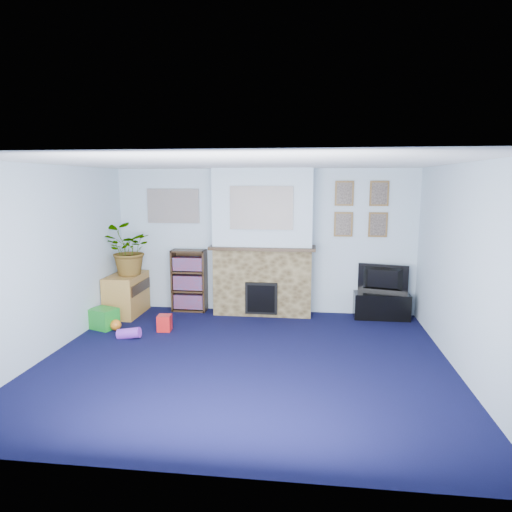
# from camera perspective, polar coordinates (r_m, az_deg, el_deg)

# --- Properties ---
(floor) EXTENTS (5.00, 4.50, 0.01)m
(floor) POSITION_cam_1_polar(r_m,az_deg,el_deg) (5.78, -1.40, -12.93)
(floor) COLOR black
(floor) RESTS_ON ground
(ceiling) EXTENTS (5.00, 4.50, 0.01)m
(ceiling) POSITION_cam_1_polar(r_m,az_deg,el_deg) (5.36, -1.51, 11.58)
(ceiling) COLOR white
(ceiling) RESTS_ON wall_back
(wall_back) EXTENTS (5.00, 0.04, 2.40)m
(wall_back) POSITION_cam_1_polar(r_m,az_deg,el_deg) (7.65, 1.02, 1.87)
(wall_back) COLOR silver
(wall_back) RESTS_ON ground
(wall_front) EXTENTS (5.00, 0.04, 2.40)m
(wall_front) POSITION_cam_1_polar(r_m,az_deg,el_deg) (3.30, -7.26, -8.15)
(wall_front) COLOR silver
(wall_front) RESTS_ON ground
(wall_left) EXTENTS (0.04, 4.50, 2.40)m
(wall_left) POSITION_cam_1_polar(r_m,az_deg,el_deg) (6.31, -24.53, -0.55)
(wall_left) COLOR silver
(wall_left) RESTS_ON ground
(wall_right) EXTENTS (0.04, 4.50, 2.40)m
(wall_right) POSITION_cam_1_polar(r_m,az_deg,el_deg) (5.65, 24.51, -1.60)
(wall_right) COLOR silver
(wall_right) RESTS_ON ground
(chimney_breast) EXTENTS (1.72, 0.50, 2.40)m
(chimney_breast) POSITION_cam_1_polar(r_m,az_deg,el_deg) (7.45, 0.85, 1.54)
(chimney_breast) COLOR brown
(chimney_breast) RESTS_ON ground
(collage_main) EXTENTS (1.00, 0.03, 0.68)m
(collage_main) POSITION_cam_1_polar(r_m,az_deg,el_deg) (7.19, 0.68, 6.04)
(collage_main) COLOR gray
(collage_main) RESTS_ON chimney_breast
(collage_left) EXTENTS (0.90, 0.03, 0.58)m
(collage_left) POSITION_cam_1_polar(r_m,az_deg,el_deg) (7.90, -10.31, 6.18)
(collage_left) COLOR gray
(collage_left) RESTS_ON wall_back
(portrait_tl) EXTENTS (0.30, 0.03, 0.40)m
(portrait_tl) POSITION_cam_1_polar(r_m,az_deg,el_deg) (7.55, 10.98, 7.69)
(portrait_tl) COLOR brown
(portrait_tl) RESTS_ON wall_back
(portrait_tr) EXTENTS (0.30, 0.03, 0.40)m
(portrait_tr) POSITION_cam_1_polar(r_m,az_deg,el_deg) (7.60, 15.15, 7.55)
(portrait_tr) COLOR brown
(portrait_tr) RESTS_ON wall_back
(portrait_bl) EXTENTS (0.30, 0.03, 0.40)m
(portrait_bl) POSITION_cam_1_polar(r_m,az_deg,el_deg) (7.57, 10.86, 3.91)
(portrait_bl) COLOR brown
(portrait_bl) RESTS_ON wall_back
(portrait_br) EXTENTS (0.30, 0.03, 0.40)m
(portrait_br) POSITION_cam_1_polar(r_m,az_deg,el_deg) (7.63, 14.99, 3.80)
(portrait_br) COLOR brown
(portrait_br) RESTS_ON wall_back
(tv_stand) EXTENTS (0.87, 0.37, 0.41)m
(tv_stand) POSITION_cam_1_polar(r_m,az_deg,el_deg) (7.67, 15.41, -5.88)
(tv_stand) COLOR black
(tv_stand) RESTS_ON ground
(television) EXTENTS (0.79, 0.30, 0.46)m
(television) POSITION_cam_1_polar(r_m,az_deg,el_deg) (7.59, 15.52, -2.80)
(television) COLOR black
(television) RESTS_ON tv_stand
(bookshelf) EXTENTS (0.58, 0.28, 1.05)m
(bookshelf) POSITION_cam_1_polar(r_m,az_deg,el_deg) (7.86, -8.32, -3.20)
(bookshelf) COLOR black
(bookshelf) RESTS_ON ground
(sideboard) EXTENTS (0.48, 0.87, 0.67)m
(sideboard) POSITION_cam_1_polar(r_m,az_deg,el_deg) (7.88, -15.86, -4.55)
(sideboard) COLOR #AD7B37
(sideboard) RESTS_ON ground
(potted_plant) EXTENTS (0.96, 0.91, 0.84)m
(potted_plant) POSITION_cam_1_polar(r_m,az_deg,el_deg) (7.68, -15.91, 0.73)
(potted_plant) COLOR #26661E
(potted_plant) RESTS_ON sideboard
(mantel_clock) EXTENTS (0.11, 0.06, 0.15)m
(mantel_clock) POSITION_cam_1_polar(r_m,az_deg,el_deg) (7.40, 0.89, 1.77)
(mantel_clock) COLOR gold
(mantel_clock) RESTS_ON chimney_breast
(mantel_candle) EXTENTS (0.05, 0.05, 0.17)m
(mantel_candle) POSITION_cam_1_polar(r_m,az_deg,el_deg) (7.37, 3.19, 1.81)
(mantel_candle) COLOR #B2BFC6
(mantel_candle) RESTS_ON chimney_breast
(mantel_teddy) EXTENTS (0.14, 0.14, 0.14)m
(mantel_teddy) POSITION_cam_1_polar(r_m,az_deg,el_deg) (7.48, -3.35, 1.80)
(mantel_teddy) COLOR gray
(mantel_teddy) RESTS_ON chimney_breast
(mantel_can) EXTENTS (0.06, 0.06, 0.12)m
(mantel_can) POSITION_cam_1_polar(r_m,az_deg,el_deg) (7.36, 6.34, 1.60)
(mantel_can) COLOR red
(mantel_can) RESTS_ON chimney_breast
(green_crate) EXTENTS (0.46, 0.42, 0.30)m
(green_crate) POSITION_cam_1_polar(r_m,az_deg,el_deg) (7.30, -18.51, -7.48)
(green_crate) COLOR #198C26
(green_crate) RESTS_ON ground
(toy_ball) EXTENTS (0.16, 0.16, 0.16)m
(toy_ball) POSITION_cam_1_polar(r_m,az_deg,el_deg) (7.16, -17.14, -8.18)
(toy_ball) COLOR orange
(toy_ball) RESTS_ON ground
(toy_block) EXTENTS (0.21, 0.21, 0.24)m
(toy_block) POSITION_cam_1_polar(r_m,az_deg,el_deg) (6.96, -11.36, -8.27)
(toy_block) COLOR red
(toy_block) RESTS_ON ground
(toy_tube) EXTENTS (0.34, 0.15, 0.19)m
(toy_tube) POSITION_cam_1_polar(r_m,az_deg,el_deg) (6.76, -15.60, -9.30)
(toy_tube) COLOR purple
(toy_tube) RESTS_ON ground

